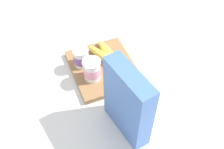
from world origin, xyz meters
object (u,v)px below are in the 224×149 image
Objects in this scene: cutting_board at (103,68)px; banana_bunch at (106,56)px; yogurt_cup_back at (81,58)px; yogurt_cup_front at (92,70)px; cereal_box at (128,103)px.

banana_bunch is at bearing -38.64° from cutting_board.
banana_bunch is at bearing -93.53° from yogurt_cup_back.
cutting_board is 0.10m from yogurt_cup_back.
yogurt_cup_front reaches higher than cutting_board.
cereal_box is at bearing 175.67° from cutting_board.
yogurt_cup_back is at bearing 179.07° from cereal_box.
cereal_box is (-0.28, 0.02, 0.13)m from cutting_board.
yogurt_cup_back reaches higher than cutting_board.
yogurt_cup_front reaches higher than banana_bunch.
cutting_board is at bearing -54.77° from yogurt_cup_front.
banana_bunch is at bearing 160.21° from cereal_box.
yogurt_cup_back is 0.11m from banana_bunch.
yogurt_cup_back is 0.42× the size of banana_bunch.
cutting_board is at bearing 141.36° from banana_bunch.
cutting_board is 3.58× the size of yogurt_cup_back.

